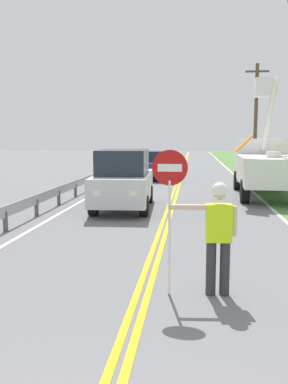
% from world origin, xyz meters
% --- Properties ---
extents(centerline_yellow_left, '(0.11, 110.00, 0.01)m').
position_xyz_m(centerline_yellow_left, '(-0.09, 20.00, 0.01)').
color(centerline_yellow_left, yellow).
rests_on(centerline_yellow_left, ground).
extents(centerline_yellow_right, '(0.11, 110.00, 0.01)m').
position_xyz_m(centerline_yellow_right, '(0.09, 20.00, 0.01)').
color(centerline_yellow_right, yellow).
rests_on(centerline_yellow_right, ground).
extents(edge_line_right, '(0.12, 110.00, 0.01)m').
position_xyz_m(edge_line_right, '(3.60, 20.00, 0.01)').
color(edge_line_right, silver).
rests_on(edge_line_right, ground).
extents(edge_line_left, '(0.12, 110.00, 0.01)m').
position_xyz_m(edge_line_left, '(-3.60, 20.00, 0.01)').
color(edge_line_left, silver).
rests_on(edge_line_left, ground).
extents(flagger_worker, '(1.09, 0.27, 1.83)m').
position_xyz_m(flagger_worker, '(1.19, 4.95, 1.05)').
color(flagger_worker, '#2D2D33').
rests_on(flagger_worker, ground).
extents(stop_sign_paddle, '(0.56, 0.04, 2.33)m').
position_xyz_m(stop_sign_paddle, '(0.43, 4.89, 1.71)').
color(stop_sign_paddle, silver).
rests_on(stop_sign_paddle, ground).
extents(utility_bucket_truck, '(2.87, 6.88, 5.14)m').
position_xyz_m(utility_bucket_truck, '(3.92, 17.32, 1.40)').
color(utility_bucket_truck, white).
rests_on(utility_bucket_truck, ground).
extents(oncoming_suv_nearest, '(2.09, 4.68, 2.10)m').
position_xyz_m(oncoming_suv_nearest, '(-1.64, 12.98, 1.06)').
color(oncoming_suv_nearest, silver).
rests_on(oncoming_suv_nearest, ground).
extents(oncoming_sedan_second, '(2.07, 4.18, 1.70)m').
position_xyz_m(oncoming_sedan_second, '(-1.73, 23.88, 0.83)').
color(oncoming_sedan_second, navy).
rests_on(oncoming_sedan_second, ground).
extents(utility_pole_mid, '(1.80, 0.28, 8.21)m').
position_xyz_m(utility_pole_mid, '(5.65, 32.70, 4.29)').
color(utility_pole_mid, brown).
rests_on(utility_pole_mid, ground).
extents(guardrail_left_shoulder, '(0.10, 32.00, 0.71)m').
position_xyz_m(guardrail_left_shoulder, '(-4.20, 16.95, 0.52)').
color(guardrail_left_shoulder, '#9EA0A3').
rests_on(guardrail_left_shoulder, ground).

